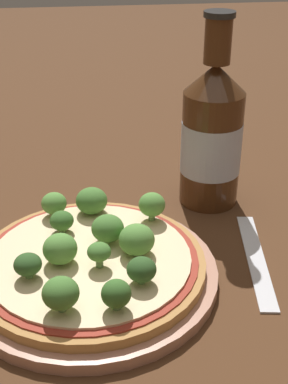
# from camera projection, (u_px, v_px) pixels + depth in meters

# --- Properties ---
(ground_plane) EXTENTS (3.00, 3.00, 0.00)m
(ground_plane) POSITION_uv_depth(u_px,v_px,m) (111.00, 277.00, 0.52)
(ground_plane) COLOR #4C2D19
(plate) EXTENTS (0.25, 0.25, 0.01)m
(plate) POSITION_uv_depth(u_px,v_px,m) (91.00, 272.00, 0.52)
(plate) COLOR tan
(plate) RESTS_ON ground_plane
(pizza) EXTENTS (0.22, 0.22, 0.01)m
(pizza) POSITION_uv_depth(u_px,v_px,m) (90.00, 261.00, 0.51)
(pizza) COLOR #B77F42
(pizza) RESTS_ON plate
(broccoli_floret_0) EXTENTS (0.03, 0.03, 0.03)m
(broccoli_floret_0) POSITION_uv_depth(u_px,v_px,m) (61.00, 293.00, 0.43)
(broccoli_floret_0) COLOR #6B8E51
(broccoli_floret_0) RESTS_ON pizza
(broccoli_floret_1) EXTENTS (0.03, 0.03, 0.03)m
(broccoli_floret_1) POSITION_uv_depth(u_px,v_px,m) (92.00, 201.00, 0.57)
(broccoli_floret_1) COLOR #6B8E51
(broccoli_floret_1) RESTS_ON pizza
(broccoli_floret_2) EXTENTS (0.03, 0.03, 0.03)m
(broccoli_floret_2) POSITION_uv_depth(u_px,v_px,m) (60.00, 249.00, 0.49)
(broccoli_floret_2) COLOR #6B8E51
(broccoli_floret_2) RESTS_ON pizza
(broccoli_floret_3) EXTENTS (0.03, 0.03, 0.03)m
(broccoli_floret_3) POSITION_uv_depth(u_px,v_px,m) (152.00, 205.00, 0.56)
(broccoli_floret_3) COLOR #6B8E51
(broccoli_floret_3) RESTS_ON pizza
(broccoli_floret_4) EXTENTS (0.03, 0.03, 0.03)m
(broccoli_floret_4) POSITION_uv_depth(u_px,v_px,m) (137.00, 242.00, 0.50)
(broccoli_floret_4) COLOR #6B8E51
(broccoli_floret_4) RESTS_ON pizza
(broccoli_floret_5) EXTENTS (0.02, 0.02, 0.02)m
(broccoli_floret_5) POSITION_uv_depth(u_px,v_px,m) (62.00, 221.00, 0.54)
(broccoli_floret_5) COLOR #6B8E51
(broccoli_floret_5) RESTS_ON pizza
(broccoli_floret_6) EXTENTS (0.03, 0.03, 0.02)m
(broccoli_floret_6) POSITION_uv_depth(u_px,v_px,m) (28.00, 265.00, 0.47)
(broccoli_floret_6) COLOR #6B8E51
(broccoli_floret_6) RESTS_ON pizza
(broccoli_floret_7) EXTENTS (0.03, 0.03, 0.03)m
(broccoli_floret_7) POSITION_uv_depth(u_px,v_px,m) (54.00, 203.00, 0.57)
(broccoli_floret_7) COLOR #6B8E51
(broccoli_floret_7) RESTS_ON pizza
(broccoli_floret_8) EXTENTS (0.03, 0.03, 0.02)m
(broccoli_floret_8) POSITION_uv_depth(u_px,v_px,m) (142.00, 270.00, 0.47)
(broccoli_floret_8) COLOR #6B8E51
(broccoli_floret_8) RESTS_ON pizza
(broccoli_floret_9) EXTENTS (0.02, 0.02, 0.02)m
(broccoli_floret_9) POSITION_uv_depth(u_px,v_px,m) (99.00, 252.00, 0.49)
(broccoli_floret_9) COLOR #6B8E51
(broccoli_floret_9) RESTS_ON pizza
(broccoli_floret_10) EXTENTS (0.03, 0.03, 0.03)m
(broccoli_floret_10) POSITION_uv_depth(u_px,v_px,m) (114.00, 294.00, 0.44)
(broccoli_floret_10) COLOR #6B8E51
(broccoli_floret_10) RESTS_ON pizza
(broccoli_floret_11) EXTENTS (0.03, 0.03, 0.03)m
(broccoli_floret_11) POSITION_uv_depth(u_px,v_px,m) (109.00, 228.00, 0.52)
(broccoli_floret_11) COLOR #6B8E51
(broccoli_floret_11) RESTS_ON pizza
(beer_bottle) EXTENTS (0.07, 0.07, 0.22)m
(beer_bottle) POSITION_uv_depth(u_px,v_px,m) (212.00, 135.00, 0.62)
(beer_bottle) COLOR #472814
(beer_bottle) RESTS_ON ground_plane
(fork) EXTENTS (0.04, 0.16, 0.00)m
(fork) POSITION_uv_depth(u_px,v_px,m) (256.00, 258.00, 0.55)
(fork) COLOR silver
(fork) RESTS_ON ground_plane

